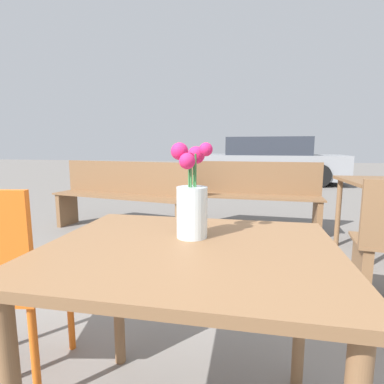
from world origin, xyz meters
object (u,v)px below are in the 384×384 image
at_px(table_front, 190,276).
at_px(cafe_chair, 0,276).
at_px(flower_vase, 192,203).
at_px(parked_car, 268,161).
at_px(bench_far, 253,194).
at_px(bench_middle, 123,193).

distance_m(table_front, cafe_chair, 0.83).
height_order(table_front, flower_vase, flower_vase).
bearing_deg(parked_car, bench_far, -94.43).
xyz_separation_m(bench_middle, parked_car, (1.98, 5.59, 0.15)).
relative_size(table_front, bench_middle, 0.51).
distance_m(flower_vase, bench_middle, 2.79).
xyz_separation_m(flower_vase, bench_far, (0.22, 2.69, -0.38)).
xyz_separation_m(flower_vase, cafe_chair, (-0.80, -0.02, -0.33)).
height_order(flower_vase, bench_middle, flower_vase).
height_order(flower_vase, bench_far, flower_vase).
distance_m(flower_vase, parked_car, 8.02).
distance_m(flower_vase, cafe_chair, 0.87).
bearing_deg(table_front, bench_middle, 118.69).
height_order(bench_far, parked_car, parked_car).
bearing_deg(flower_vase, table_front, -82.36).
distance_m(table_front, bench_far, 2.80).
xyz_separation_m(bench_middle, bench_far, (1.57, 0.28, -0.01)).
height_order(bench_middle, bench_far, same).
distance_m(cafe_chair, bench_middle, 2.49).
relative_size(flower_vase, parked_car, 0.08).
distance_m(flower_vase, bench_far, 2.73).
bearing_deg(bench_middle, flower_vase, -60.58).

